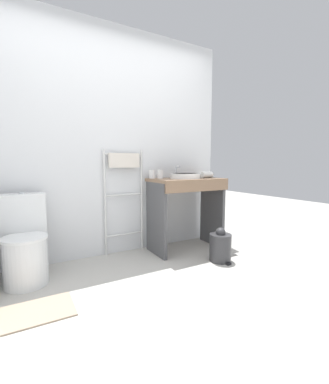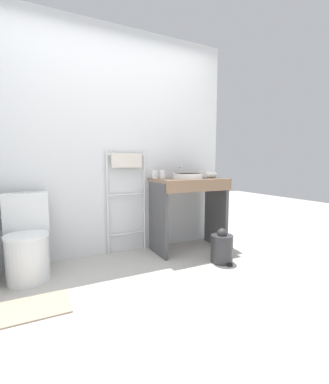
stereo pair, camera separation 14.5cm
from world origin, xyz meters
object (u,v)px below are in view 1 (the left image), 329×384
sink_basin (185,176)px  hair_dryer (206,175)px  trash_bin (220,247)px  cup_near_edge (160,174)px  towel_radiator (124,179)px  cup_near_wall (152,174)px  toilet (25,246)px

sink_basin → hair_dryer: bearing=-4.1°
trash_bin → cup_near_edge: bearing=119.8°
cup_near_edge → towel_radiator: bearing=166.5°
cup_near_wall → sink_basin: bearing=-28.7°
toilet → cup_near_edge: 1.59m
toilet → sink_basin: size_ratio=2.15×
sink_basin → towel_radiator: bearing=160.3°
sink_basin → cup_near_wall: (-0.35, 0.19, 0.02)m
towel_radiator → trash_bin: towel_radiator is taller
towel_radiator → hair_dryer: bearing=-15.2°
towel_radiator → cup_near_wall: bearing=-9.3°
toilet → cup_near_edge: bearing=6.8°
toilet → towel_radiator: towel_radiator is taller
towel_radiator → trash_bin: size_ratio=3.27×
hair_dryer → trash_bin: (-0.19, -0.49, -0.75)m
hair_dryer → towel_radiator: bearing=164.8°
cup_near_wall → cup_near_edge: 0.10m
cup_near_edge → trash_bin: cup_near_edge is taller
towel_radiator → sink_basin: bearing=-19.7°
toilet → towel_radiator: size_ratio=0.65×
toilet → sink_basin: (1.72, 0.03, 0.58)m
toilet → sink_basin: bearing=1.0°
hair_dryer → cup_near_edge: bearing=163.6°
cup_near_edge → trash_bin: (0.38, -0.66, -0.76)m
cup_near_edge → hair_dryer: cup_near_edge is taller
sink_basin → hair_dryer: 0.30m
sink_basin → hair_dryer: (0.30, -0.02, 0.01)m
towel_radiator → cup_near_wall: (0.33, -0.05, 0.06)m
cup_near_wall → trash_bin: size_ratio=0.28×
towel_radiator → trash_bin: bearing=-43.7°
hair_dryer → trash_bin: hair_dryer is taller
hair_dryer → sink_basin: bearing=175.9°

